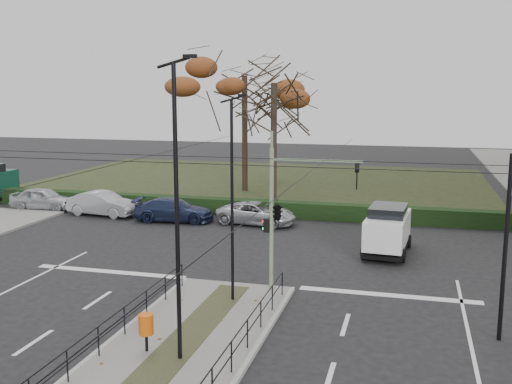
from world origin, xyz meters
TOP-DOWN VIEW (x-y plane):
  - ground at (0.00, 0.00)m, footprint 140.00×140.00m
  - median_island at (0.00, -2.50)m, footprint 4.40×15.00m
  - park at (-6.00, 32.00)m, footprint 38.00×26.00m
  - hedge at (-6.00, 18.60)m, footprint 38.00×1.00m
  - median_railing at (0.00, -2.60)m, footprint 4.14×13.24m
  - catenary at (0.00, 1.62)m, footprint 20.00×34.00m
  - traffic_light at (1.83, 4.50)m, footprint 3.80×2.16m
  - litter_bin at (-0.83, -1.93)m, footprint 0.45×0.45m
  - streetlamp_median_near at (0.36, -2.16)m, footprint 0.73×0.15m
  - streetlamp_median_far at (0.39, 3.00)m, footprint 0.64×0.13m
  - parked_car_first at (-17.08, 16.83)m, footprint 4.47×1.99m
  - parked_car_second at (-12.28, 16.14)m, footprint 4.78×2.16m
  - parked_car_third at (-7.25, 15.73)m, footprint 5.03×2.49m
  - parked_car_fourth at (-2.17, 16.23)m, footprint 4.93×2.69m
  - white_van at (5.64, 11.65)m, footprint 2.30×4.52m
  - rust_tree at (-6.02, 27.24)m, footprint 8.88×8.88m
  - bare_tree_center at (-4.92, 32.49)m, footprint 6.12×6.12m
  - bare_tree_near at (-2.75, 23.15)m, footprint 6.24×6.24m

SIDE VIEW (x-z plane):
  - ground at x=0.00m, z-range 0.00..0.00m
  - park at x=-6.00m, z-range 0.00..0.10m
  - median_island at x=0.00m, z-range 0.00..0.14m
  - hedge at x=-6.00m, z-range 0.00..1.00m
  - parked_car_fourth at x=-2.17m, z-range 0.00..1.31m
  - parked_car_third at x=-7.25m, z-range 0.00..1.40m
  - parked_car_first at x=-17.08m, z-range 0.00..1.49m
  - parked_car_second at x=-12.28m, z-range 0.00..1.52m
  - litter_bin at x=-0.83m, z-range 0.39..1.54m
  - median_railing at x=0.00m, z-range 0.52..1.44m
  - white_van at x=5.64m, z-range 0.05..2.41m
  - traffic_light at x=1.83m, z-range 0.60..6.18m
  - catenary at x=0.00m, z-range 0.42..6.42m
  - streetlamp_median_far at x=0.39m, z-range 0.20..7.82m
  - streetlamp_median_near at x=0.36m, z-range 0.21..8.91m
  - bare_tree_center at x=-4.92m, z-range 1.98..11.53m
  - bare_tree_near at x=-2.75m, z-range 2.27..13.28m
  - rust_tree at x=-6.02m, z-range 3.13..14.80m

